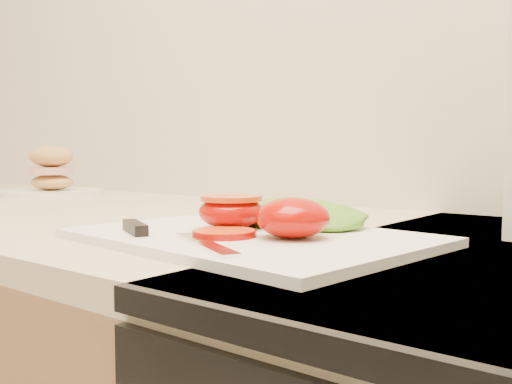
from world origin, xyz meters
The scene contains 8 objects.
cutting_board centered at (0.12, 1.56, 0.94)m, with size 0.38×0.27×0.01m, color white.
tomato_half_dome centered at (0.18, 1.56, 0.96)m, with size 0.08×0.08×0.04m, color #B40502.
tomato_half_cut centered at (0.08, 1.58, 0.96)m, with size 0.08×0.08×0.04m.
tomato_slice_0 centered at (0.11, 1.53, 0.94)m, with size 0.07×0.07×0.01m, color orange.
lettuce_leaf_0 centered at (0.11, 1.64, 0.95)m, with size 0.15×0.10×0.03m, color #559D29.
lettuce_leaf_1 centered at (0.16, 1.64, 0.95)m, with size 0.12×0.08×0.03m, color #559D29.
knife centered at (0.07, 1.48, 0.94)m, with size 0.22×0.08×0.01m.
sandwich_plate centered at (-0.67, 1.81, 0.97)m, with size 0.23×0.23×0.11m.
Camera 1 is at (0.52, 1.08, 1.03)m, focal length 40.00 mm.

